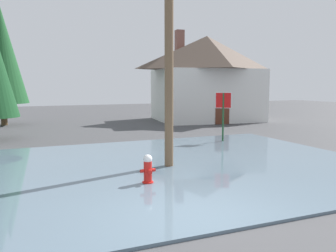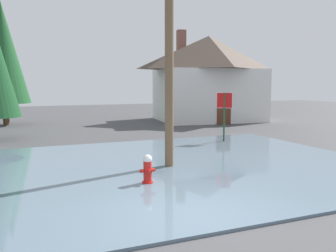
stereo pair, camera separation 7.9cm
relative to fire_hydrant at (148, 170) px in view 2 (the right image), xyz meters
The scene contains 7 objects.
ground_plane 2.71m from the fire_hydrant, 86.67° to the right, with size 80.00×80.00×0.10m, color #424244.
flood_puddle 2.44m from the fire_hydrant, 44.69° to the left, with size 13.14×10.44×0.07m, color slate.
fire_hydrant is the anchor object (origin of this frame).
utility_pole 4.71m from the fire_hydrant, 51.23° to the left, with size 1.60×0.28×8.91m.
stop_sign_far 7.78m from the fire_hydrant, 43.41° to the left, with size 0.61×0.42×2.33m.
house 17.87m from the fire_hydrant, 56.07° to the left, with size 8.33×6.93×6.69m.
pine_tree_short_left 17.90m from the fire_hydrant, 103.44° to the left, with size 3.23×3.23×8.07m.
Camera 2 is at (-3.23, -6.24, 2.74)m, focal length 38.16 mm.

